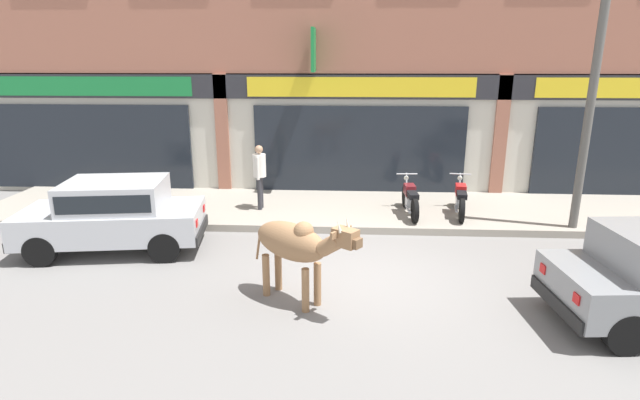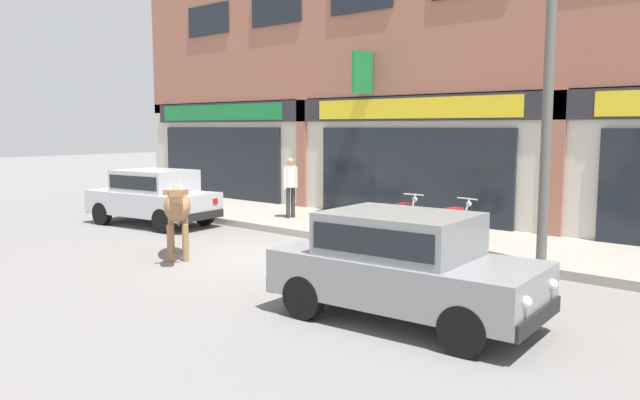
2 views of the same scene
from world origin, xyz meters
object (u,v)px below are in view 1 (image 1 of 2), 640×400
car_1 (114,212)px  pedestrian (260,170)px  cow (295,244)px  motorcycle_0 (410,199)px  utility_pole (594,81)px  motorcycle_1 (460,199)px

car_1 → pedestrian: bearing=45.0°
cow → motorcycle_0: 4.91m
pedestrian → utility_pole: bearing=-8.1°
pedestrian → utility_pole: (7.21, -1.03, 2.20)m
car_1 → cow: bearing=-27.7°
cow → car_1: (-3.90, 2.04, -0.19)m
car_1 → utility_pole: 10.18m
utility_pole → cow: bearing=-148.7°
motorcycle_0 → pedestrian: size_ratio=1.13×
motorcycle_0 → car_1: bearing=-160.0°
motorcycle_1 → pedestrian: size_ratio=1.13×
car_1 → motorcycle_1: bearing=17.5°
pedestrian → utility_pole: 7.61m
motorcycle_0 → utility_pole: utility_pole is taller
motorcycle_0 → pedestrian: 3.73m
motorcycle_1 → utility_pole: 3.73m
motorcycle_1 → motorcycle_0: bearing=-176.5°
motorcycle_1 → car_1: bearing=-162.5°
car_1 → pedestrian: size_ratio=2.35×
cow → car_1: cow is taller
pedestrian → utility_pole: utility_pole is taller
motorcycle_0 → pedestrian: pedestrian is taller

